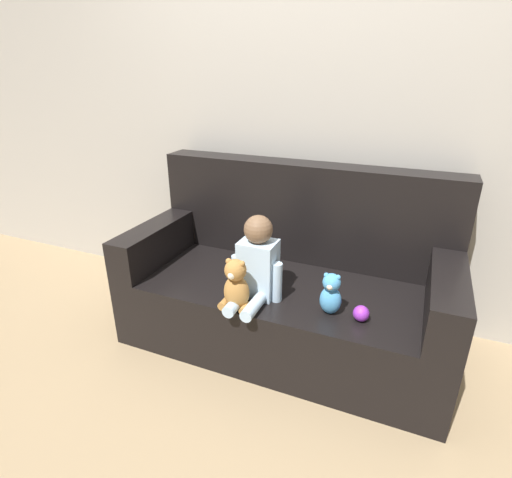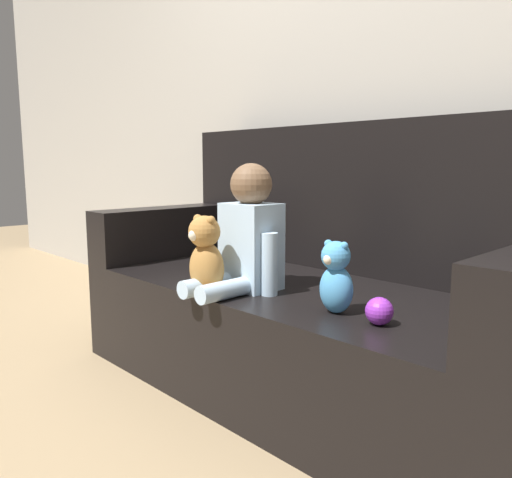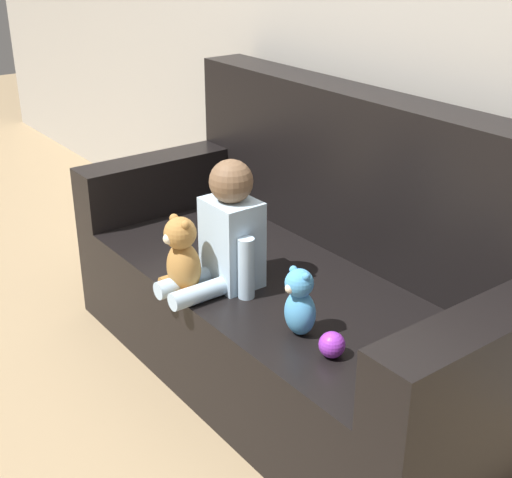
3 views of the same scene
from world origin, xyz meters
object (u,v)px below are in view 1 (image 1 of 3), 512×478
person_baby (257,265)px  toy_ball (361,313)px  plush_toy_side (331,294)px  couch (289,284)px  teddy_bear_brown (236,286)px

person_baby → toy_ball: person_baby is taller
toy_ball → plush_toy_side: bearing=178.4°
person_baby → plush_toy_side: (0.38, -0.01, -0.07)m
couch → plush_toy_side: couch is taller
couch → teddy_bear_brown: size_ratio=6.68×
couch → toy_ball: size_ratio=23.37×
teddy_bear_brown → plush_toy_side: size_ratio=1.24×
couch → toy_ball: 0.55m
couch → person_baby: 0.38m
person_baby → toy_ball: (0.53, -0.01, -0.14)m
plush_toy_side → couch: bearing=135.3°
couch → toy_ball: couch is taller
person_baby → plush_toy_side: 0.39m
teddy_bear_brown → plush_toy_side: (0.42, 0.13, -0.02)m
person_baby → teddy_bear_brown: size_ratio=1.63×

